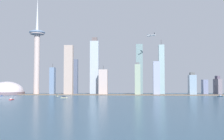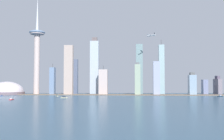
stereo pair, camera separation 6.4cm
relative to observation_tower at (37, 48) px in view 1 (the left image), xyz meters
name	(u,v)px [view 1 (the left image)]	position (x,y,z in m)	size (l,w,h in m)	color
ground_plane	(89,110)	(234.18, -472.57, -140.21)	(6000.00, 6000.00, 0.00)	#30526B
waterfront_pier	(114,95)	(234.18, -5.91, -139.16)	(983.43, 53.88, 2.11)	#736351
observation_tower	(37,48)	(0.00, 0.00, 0.00)	(47.54, 47.54, 299.12)	beige
stadium_dome	(7,92)	(-88.54, -6.24, -132.11)	(103.52, 103.52, 61.32)	slate
skyscraper_0	(103,82)	(202.22, 2.30, -102.70)	(25.78, 20.65, 86.90)	#C1AEAA
skyscraper_1	(75,77)	(102.50, 77.41, -83.91)	(15.87, 15.89, 112.60)	slate
skyscraper_2	(69,70)	(102.30, -17.78, -67.39)	(25.58, 15.08, 145.65)	#B6A094
skyscraper_3	(205,87)	(504.37, 34.03, -117.56)	(14.16, 27.93, 45.31)	slate
skyscraper_4	(156,78)	(357.79, -5.30, -91.49)	(18.63, 21.24, 97.44)	#9BA4C2
skyscraper_6	(161,69)	(379.76, 65.76, -62.33)	(17.25, 20.54, 172.55)	#93B2B9
skyscraper_7	(192,85)	(459.46, -5.77, -109.89)	(20.01, 25.68, 65.16)	#869FB6
skyscraper_8	(138,79)	(303.17, -8.99, -94.69)	(16.15, 26.06, 94.83)	#93A78F
skyscraper_9	(95,67)	(169.99, 45.14, -54.71)	(26.45, 20.61, 178.35)	#AFBDCD
skyscraper_10	(139,69)	(309.90, 49.98, -62.50)	(20.58, 26.80, 155.43)	gray
skyscraper_12	(218,86)	(556.51, 82.79, -114.20)	(23.79, 16.87, 58.01)	gray
skyscraper_13	(53,81)	(51.90, -8.96, -99.63)	(14.09, 20.29, 92.56)	#6D85A8
boat_1	(11,99)	(42.87, -269.23, -138.92)	(6.31, 16.67, 10.41)	red
boat_3	(220,96)	(512.36, -87.36, -138.57)	(14.61, 12.30, 4.62)	#0F2433
boat_4	(64,97)	(132.86, -192.55, -138.36)	(16.78, 13.11, 5.16)	beige
boat_5	(57,96)	(92.90, -106.95, -138.59)	(7.29, 8.00, 8.20)	beige
boat_6	(2,96)	(-61.71, -94.90, -139.10)	(10.51, 14.94, 7.82)	#2B438C
airplane	(151,35)	(341.69, -26.09, 30.24)	(26.27, 26.41, 8.10)	silver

